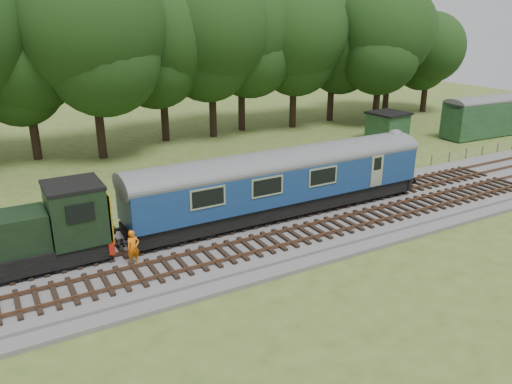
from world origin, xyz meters
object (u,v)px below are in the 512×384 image
dmu_railcar (282,177)px  shunter_loco (13,239)px  parked_coach (506,112)px  worker (133,247)px  caravan (496,117)px

dmu_railcar → shunter_loco: bearing=180.0°
parked_coach → worker: bearing=-163.7°
dmu_railcar → shunter_loco: 13.94m
worker → parked_coach: size_ratio=0.11×
shunter_loco → caravan: 48.37m
shunter_loco → worker: (4.75, -1.82, -0.79)m
shunter_loco → parked_coach: size_ratio=0.59×
dmu_railcar → worker: bearing=-168.8°
dmu_railcar → worker: dmu_railcar is taller
worker → caravan: caravan is taller
worker → caravan: (42.51, 12.12, -0.08)m
dmu_railcar → shunter_loco: (-13.93, 0.00, -0.63)m
worker → caravan: size_ratio=0.37×
dmu_railcar → worker: size_ratio=10.85×
shunter_loco → parked_coach: (45.44, 8.08, 0.18)m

